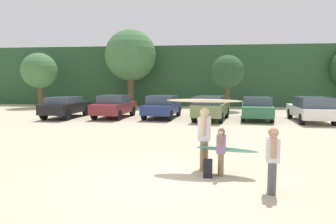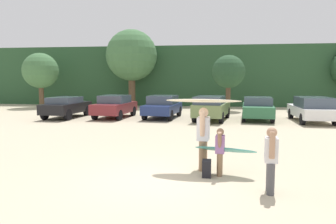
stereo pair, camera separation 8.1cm
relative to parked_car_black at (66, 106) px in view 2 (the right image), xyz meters
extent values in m
plane|color=#C1B293|center=(8.40, -12.22, -0.77)|extent=(120.00, 120.00, 0.00)
cube|color=#284C2D|center=(8.40, 16.14, 2.10)|extent=(108.00, 12.00, 5.73)
cylinder|color=brown|center=(-5.76, 7.10, 0.22)|extent=(0.43, 0.43, 1.98)
sphere|color=#427042|center=(-5.76, 7.10, 2.57)|extent=(3.19, 3.19, 3.19)
cylinder|color=brown|center=(2.34, 8.65, 0.61)|extent=(0.62, 0.62, 2.75)
sphere|color=#427042|center=(2.34, 8.65, 3.97)|extent=(4.68, 4.68, 4.68)
cylinder|color=brown|center=(10.99, 6.35, 0.25)|extent=(0.39, 0.39, 2.05)
sphere|color=#284C2D|center=(10.99, 6.35, 2.42)|extent=(2.68, 2.68, 2.68)
cube|color=black|center=(0.00, 0.05, -0.09)|extent=(2.03, 4.16, 0.64)
cube|color=#3F4C5B|center=(-0.01, -0.17, 0.43)|extent=(1.78, 2.22, 0.41)
cylinder|color=black|center=(-0.72, 1.43, -0.41)|extent=(0.26, 0.73, 0.71)
cylinder|color=black|center=(0.89, 1.34, -0.41)|extent=(0.26, 0.73, 0.71)
cylinder|color=black|center=(-0.88, -1.24, -0.41)|extent=(0.26, 0.73, 0.71)
cylinder|color=black|center=(0.73, -1.34, -0.41)|extent=(0.26, 0.73, 0.71)
cube|color=maroon|center=(3.23, 0.47, -0.10)|extent=(2.21, 4.12, 0.66)
cube|color=#3F4C5B|center=(3.23, 0.45, 0.49)|extent=(1.87, 2.03, 0.51)
cylinder|color=black|center=(2.52, 1.85, -0.43)|extent=(0.28, 0.69, 0.67)
cylinder|color=black|center=(4.18, 1.70, -0.43)|extent=(0.28, 0.69, 0.67)
cylinder|color=black|center=(2.28, -0.76, -0.43)|extent=(0.28, 0.69, 0.67)
cylinder|color=black|center=(3.94, -0.91, -0.43)|extent=(0.28, 0.69, 0.67)
cube|color=navy|center=(6.45, 0.69, -0.12)|extent=(2.27, 4.09, 0.59)
cube|color=#3F4C5B|center=(6.46, 0.72, 0.45)|extent=(1.92, 2.09, 0.56)
cylinder|color=black|center=(5.75, 2.06, -0.42)|extent=(0.29, 0.72, 0.70)
cylinder|color=black|center=(7.43, 1.88, -0.42)|extent=(0.29, 0.72, 0.70)
cylinder|color=black|center=(5.48, -0.51, -0.42)|extent=(0.29, 0.72, 0.70)
cylinder|color=black|center=(7.16, -0.69, -0.42)|extent=(0.29, 0.72, 0.70)
cube|color=#6B7F4C|center=(9.71, 0.15, -0.05)|extent=(2.48, 4.58, 0.74)
cube|color=#3F4C5B|center=(9.57, -0.71, 0.56)|extent=(1.99, 2.46, 0.47)
cylinder|color=black|center=(9.16, 1.69, -0.42)|extent=(0.33, 0.73, 0.70)
cylinder|color=black|center=(10.74, 1.43, -0.42)|extent=(0.33, 0.73, 0.70)
cylinder|color=black|center=(8.68, -1.13, -0.42)|extent=(0.33, 0.73, 0.70)
cylinder|color=black|center=(10.26, -1.40, -0.42)|extent=(0.33, 0.73, 0.70)
cube|color=#2D6642|center=(12.60, 0.66, -0.14)|extent=(2.25, 4.36, 0.66)
cube|color=#3F4C5B|center=(12.60, 0.66, 0.43)|extent=(1.91, 2.39, 0.49)
cylinder|color=black|center=(11.91, 2.12, -0.46)|extent=(0.28, 0.63, 0.61)
cylinder|color=black|center=(13.56, 1.96, -0.46)|extent=(0.28, 0.63, 0.61)
cylinder|color=black|center=(11.63, -0.64, -0.46)|extent=(0.28, 0.63, 0.61)
cylinder|color=black|center=(13.28, -0.80, -0.46)|extent=(0.28, 0.63, 0.61)
cube|color=white|center=(15.72, 0.11, -0.14)|extent=(2.01, 4.53, 0.60)
cube|color=#3F4C5B|center=(15.71, -0.31, 0.46)|extent=(1.83, 2.58, 0.60)
cylinder|color=black|center=(14.87, 1.61, -0.44)|extent=(0.23, 0.66, 0.66)
cylinder|color=black|center=(16.62, 1.58, -0.44)|extent=(0.23, 0.66, 0.66)
cylinder|color=black|center=(14.82, -1.36, -0.44)|extent=(0.23, 0.66, 0.66)
cylinder|color=black|center=(16.57, -1.39, -0.44)|extent=(0.23, 0.66, 0.66)
cylinder|color=#8C6B4C|center=(9.47, -11.28, -0.34)|extent=(0.20, 0.20, 0.86)
cylinder|color=#8C6B4C|center=(9.50, -10.97, -0.34)|extent=(0.20, 0.20, 0.86)
cube|color=silver|center=(9.49, -11.12, 0.43)|extent=(0.37, 0.47, 0.66)
sphere|color=#D8AD8C|center=(9.49, -11.12, 0.90)|extent=(0.28, 0.28, 0.28)
cylinder|color=#D8AD8C|center=(9.47, -11.36, 0.60)|extent=(0.17, 0.27, 0.71)
cylinder|color=#D8AD8C|center=(9.51, -10.88, 0.60)|extent=(0.16, 0.20, 0.71)
cylinder|color=#8C6B4C|center=(9.95, -11.73, -0.46)|extent=(0.15, 0.15, 0.62)
cylinder|color=#8C6B4C|center=(9.97, -11.51, -0.46)|extent=(0.15, 0.15, 0.62)
cube|color=#9966A5|center=(9.96, -11.62, 0.09)|extent=(0.27, 0.34, 0.48)
sphere|color=#8C664C|center=(9.96, -11.62, 0.43)|extent=(0.20, 0.20, 0.20)
cylinder|color=#8C664C|center=(9.94, -11.80, 0.21)|extent=(0.13, 0.28, 0.51)
cylinder|color=#8C664C|center=(9.97, -11.45, 0.21)|extent=(0.12, 0.19, 0.51)
cylinder|color=#4C4C51|center=(11.07, -12.99, -0.40)|extent=(0.17, 0.17, 0.73)
cylinder|color=#4C4C51|center=(11.09, -12.72, -0.40)|extent=(0.17, 0.17, 0.73)
cube|color=silver|center=(11.08, -12.85, 0.25)|extent=(0.32, 0.40, 0.56)
sphere|color=tan|center=(11.08, -12.85, 0.64)|extent=(0.23, 0.23, 0.23)
cylinder|color=tan|center=(11.06, -13.06, 0.39)|extent=(0.14, 0.15, 0.60)
cylinder|color=tan|center=(11.10, -12.65, 0.39)|extent=(0.15, 0.24, 0.61)
ellipsoid|color=beige|center=(9.47, -11.06, 1.23)|extent=(2.21, 0.75, 0.18)
ellipsoid|color=teal|center=(10.10, -11.52, -0.08)|extent=(1.78, 0.85, 0.26)
cube|color=black|center=(9.61, -11.82, -0.55)|extent=(0.24, 0.34, 0.45)
camera|label=1|loc=(9.66, -20.29, 1.86)|focal=34.27mm
camera|label=2|loc=(9.74, -20.28, 1.86)|focal=34.27mm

